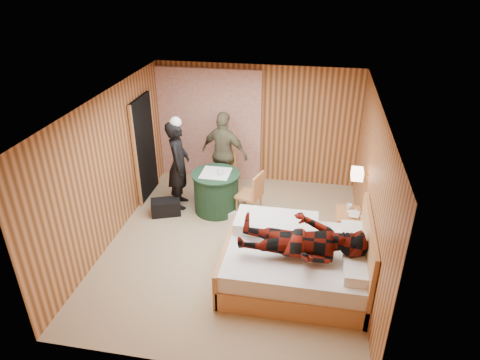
% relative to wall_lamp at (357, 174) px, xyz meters
% --- Properties ---
extents(floor, '(4.20, 5.00, 0.01)m').
position_rel_wall_lamp_xyz_m(floor, '(-1.92, -0.45, -1.30)').
color(floor, tan).
rests_on(floor, ground).
extents(ceiling, '(4.20, 5.00, 0.01)m').
position_rel_wall_lamp_xyz_m(ceiling, '(-1.92, -0.45, 1.20)').
color(ceiling, white).
rests_on(ceiling, wall_back).
extents(wall_back, '(4.20, 0.02, 2.50)m').
position_rel_wall_lamp_xyz_m(wall_back, '(-1.92, 2.05, -0.05)').
color(wall_back, '#C87E4C').
rests_on(wall_back, floor).
extents(wall_left, '(0.02, 5.00, 2.50)m').
position_rel_wall_lamp_xyz_m(wall_left, '(-4.02, -0.45, -0.05)').
color(wall_left, '#C87E4C').
rests_on(wall_left, floor).
extents(wall_right, '(0.02, 5.00, 2.50)m').
position_rel_wall_lamp_xyz_m(wall_right, '(0.18, -0.45, -0.05)').
color(wall_right, '#C87E4C').
rests_on(wall_right, floor).
extents(curtain, '(2.20, 0.08, 2.40)m').
position_rel_wall_lamp_xyz_m(curtain, '(-2.92, 1.98, -0.10)').
color(curtain, beige).
rests_on(curtain, floor).
extents(doorway, '(0.06, 0.90, 2.05)m').
position_rel_wall_lamp_xyz_m(doorway, '(-3.98, 0.95, -0.28)').
color(doorway, black).
rests_on(doorway, floor).
extents(wall_lamp, '(0.26, 0.24, 0.16)m').
position_rel_wall_lamp_xyz_m(wall_lamp, '(0.00, 0.00, 0.00)').
color(wall_lamp, gold).
rests_on(wall_lamp, wall_right).
extents(bed, '(2.15, 1.69, 1.17)m').
position_rel_wall_lamp_xyz_m(bed, '(-0.80, -1.16, -0.96)').
color(bed, '#E3A55D').
rests_on(bed, floor).
extents(nightstand, '(0.42, 0.57, 0.55)m').
position_rel_wall_lamp_xyz_m(nightstand, '(-0.04, 0.01, -1.01)').
color(nightstand, '#E3A55D').
rests_on(nightstand, floor).
extents(round_table, '(0.91, 0.91, 0.81)m').
position_rel_wall_lamp_xyz_m(round_table, '(-2.47, 0.58, -0.89)').
color(round_table, '#1B3C26').
rests_on(round_table, floor).
extents(chair_far, '(0.47, 0.47, 0.93)m').
position_rel_wall_lamp_xyz_m(chair_far, '(-2.46, 1.29, -0.76)').
color(chair_far, '#E3A55D').
rests_on(chair_far, floor).
extents(chair_near, '(0.52, 0.52, 0.91)m').
position_rel_wall_lamp_xyz_m(chair_near, '(-1.75, 0.47, -0.77)').
color(chair_near, '#E3A55D').
rests_on(chair_near, floor).
extents(duffel_bag, '(0.61, 0.46, 0.31)m').
position_rel_wall_lamp_xyz_m(duffel_bag, '(-3.38, 0.26, -1.15)').
color(duffel_bag, black).
rests_on(duffel_bag, floor).
extents(sneaker_left, '(0.31, 0.20, 0.13)m').
position_rel_wall_lamp_xyz_m(sneaker_left, '(-1.95, 0.85, -1.24)').
color(sneaker_left, white).
rests_on(sneaker_left, floor).
extents(sneaker_right, '(0.31, 0.16, 0.13)m').
position_rel_wall_lamp_xyz_m(sneaker_right, '(-2.05, 0.35, -1.23)').
color(sneaker_right, white).
rests_on(sneaker_right, floor).
extents(woman_standing, '(0.54, 0.71, 1.74)m').
position_rel_wall_lamp_xyz_m(woman_standing, '(-3.20, 0.65, -0.43)').
color(woman_standing, black).
rests_on(woman_standing, floor).
extents(man_at_table, '(1.09, 0.69, 1.72)m').
position_rel_wall_lamp_xyz_m(man_at_table, '(-2.47, 1.34, -0.44)').
color(man_at_table, '#696346').
rests_on(man_at_table, floor).
extents(man_on_bed, '(0.86, 0.67, 1.77)m').
position_rel_wall_lamp_xyz_m(man_on_bed, '(-0.77, -1.39, -0.29)').
color(man_on_bed, '#611109').
rests_on(man_on_bed, bed).
extents(book_lower, '(0.23, 0.26, 0.02)m').
position_rel_wall_lamp_xyz_m(book_lower, '(-0.04, -0.04, -0.74)').
color(book_lower, white).
rests_on(book_lower, nightstand).
extents(book_upper, '(0.21, 0.25, 0.02)m').
position_rel_wall_lamp_xyz_m(book_upper, '(-0.04, -0.04, -0.72)').
color(book_upper, white).
rests_on(book_upper, nightstand).
extents(cup_nightstand, '(0.13, 0.13, 0.09)m').
position_rel_wall_lamp_xyz_m(cup_nightstand, '(-0.04, 0.14, -0.70)').
color(cup_nightstand, white).
rests_on(cup_nightstand, nightstand).
extents(cup_table, '(0.13, 0.13, 0.10)m').
position_rel_wall_lamp_xyz_m(cup_table, '(-2.37, 0.53, -0.45)').
color(cup_table, white).
rests_on(cup_table, round_table).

